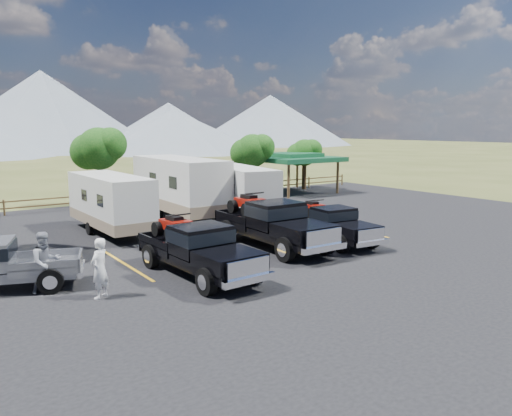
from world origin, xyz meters
TOP-DOWN VIEW (x-y plane):
  - ground at (0.00, 0.00)m, footprint 320.00×320.00m
  - asphalt_lot at (0.00, 3.00)m, footprint 44.00×34.00m
  - stall_lines at (0.00, 4.00)m, footprint 12.12×5.50m
  - tree_ne_a at (8.97, 17.01)m, footprint 3.11×2.92m
  - tree_ne_b at (14.98, 18.01)m, footprint 2.77×2.59m
  - tree_north at (-2.03, 19.02)m, footprint 3.46×3.24m
  - rail_fence at (2.00, 18.50)m, footprint 36.12×0.12m
  - pavilion at (13.00, 17.00)m, footprint 6.20×6.20m
  - rig_left at (-4.38, 1.14)m, footprint 2.36×6.17m
  - rig_center at (0.32, 3.00)m, footprint 2.49×6.83m
  - rig_right at (3.09, 2.22)m, footprint 2.36×5.60m
  - trailer_left at (-4.46, 9.89)m, footprint 2.24×8.28m
  - trailer_center at (0.26, 11.81)m, footprint 2.83×9.98m
  - trailer_right at (2.93, 9.74)m, footprint 3.39×8.63m
  - person_a at (-8.00, 0.69)m, footprint 0.82×0.76m
  - person_b at (-9.22, 2.23)m, footprint 1.07×0.91m

SIDE VIEW (x-z plane):
  - ground at x=0.00m, z-range 0.00..0.00m
  - asphalt_lot at x=0.00m, z-range 0.00..0.04m
  - stall_lines at x=0.00m, z-range 0.04..0.05m
  - rail_fence at x=2.00m, z-range 0.11..1.11m
  - rig_right at x=3.09m, z-range 0.01..1.83m
  - person_a at x=-8.00m, z-range 0.04..1.92m
  - rig_left at x=-4.38m, z-range 0.00..2.04m
  - person_b at x=-9.22m, z-range 0.04..2.00m
  - rig_center at x=0.32m, z-range 0.00..2.27m
  - trailer_left at x=-4.46m, z-range 0.11..2.99m
  - trailer_right at x=2.93m, z-range 0.11..3.09m
  - trailer_center at x=0.26m, z-range 0.12..3.59m
  - pavilion at x=13.00m, z-range 1.18..4.40m
  - tree_ne_b at x=14.98m, z-range 0.99..5.26m
  - tree_ne_a at x=8.97m, z-range 1.10..5.86m
  - tree_north at x=-2.03m, z-range 1.21..6.46m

